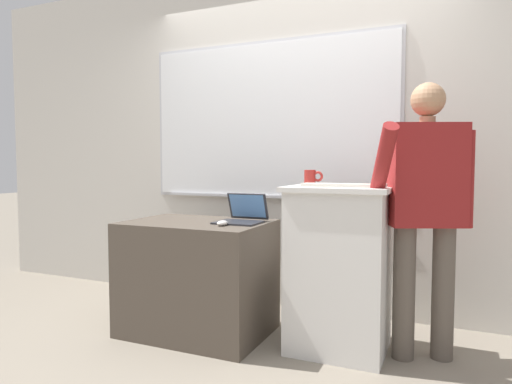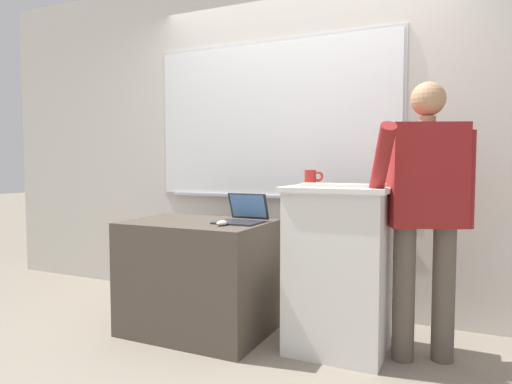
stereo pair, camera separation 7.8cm
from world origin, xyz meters
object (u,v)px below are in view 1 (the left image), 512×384
at_px(wireless_keyboard, 340,185).
at_px(coffee_mug, 311,177).
at_px(side_desk, 198,277).
at_px(computer_mouse_by_keyboard, 382,185).
at_px(person_presenter, 426,202).
at_px(laptop, 243,214).
at_px(computer_mouse_by_laptop, 222,223).
at_px(lectern_podium, 339,268).

xyz_separation_m(wireless_keyboard, coffee_mug, (-0.26, 0.26, 0.04)).
xyz_separation_m(side_desk, computer_mouse_by_keyboard, (1.23, 0.01, 0.66)).
relative_size(person_presenter, coffee_mug, 12.67).
distance_m(laptop, computer_mouse_by_laptop, 0.23).
relative_size(side_desk, laptop, 3.07).
xyz_separation_m(computer_mouse_by_laptop, computer_mouse_by_keyboard, (0.98, 0.14, 0.26)).
height_order(computer_mouse_by_laptop, coffee_mug, coffee_mug).
height_order(side_desk, person_presenter, person_presenter).
relative_size(wireless_keyboard, computer_mouse_by_keyboard, 4.57).
bearing_deg(computer_mouse_by_keyboard, computer_mouse_by_laptop, -171.97).
bearing_deg(lectern_podium, person_presenter, 8.34).
bearing_deg(computer_mouse_by_laptop, person_presenter, 13.38).
distance_m(person_presenter, coffee_mug, 0.76).
distance_m(wireless_keyboard, computer_mouse_by_keyboard, 0.25).
bearing_deg(lectern_podium, side_desk, -174.64).
height_order(computer_mouse_by_keyboard, coffee_mug, coffee_mug).
relative_size(computer_mouse_by_laptop, computer_mouse_by_keyboard, 1.00).
xyz_separation_m(person_presenter, laptop, (-1.16, -0.06, -0.12)).
relative_size(lectern_podium, laptop, 3.29).
distance_m(lectern_podium, side_desk, 0.98).
xyz_separation_m(computer_mouse_by_laptop, coffee_mug, (0.46, 0.41, 0.29)).
distance_m(person_presenter, computer_mouse_by_keyboard, 0.29).
relative_size(computer_mouse_by_keyboard, coffee_mug, 0.77).
relative_size(side_desk, computer_mouse_by_laptop, 9.65).
bearing_deg(computer_mouse_by_keyboard, lectern_podium, 164.18).
distance_m(lectern_podium, computer_mouse_by_keyboard, 0.60).
bearing_deg(laptop, wireless_keyboard, -6.14).
relative_size(computer_mouse_by_laptop, coffee_mug, 0.77).
distance_m(side_desk, computer_mouse_by_laptop, 0.50).
bearing_deg(laptop, side_desk, -161.94).
distance_m(wireless_keyboard, computer_mouse_by_laptop, 0.78).
bearing_deg(coffee_mug, computer_mouse_by_keyboard, -27.77).
relative_size(side_desk, wireless_keyboard, 2.11).
height_order(laptop, wireless_keyboard, wireless_keyboard).
bearing_deg(lectern_podium, wireless_keyboard, -75.96).
bearing_deg(person_presenter, computer_mouse_by_keyboard, -169.81).
distance_m(side_desk, computer_mouse_by_keyboard, 1.40).
bearing_deg(wireless_keyboard, side_desk, -178.52).
bearing_deg(coffee_mug, side_desk, -158.62).
relative_size(lectern_podium, coffee_mug, 7.96).
bearing_deg(wireless_keyboard, computer_mouse_by_keyboard, -2.42).
xyz_separation_m(laptop, coffee_mug, (0.42, 0.18, 0.25)).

